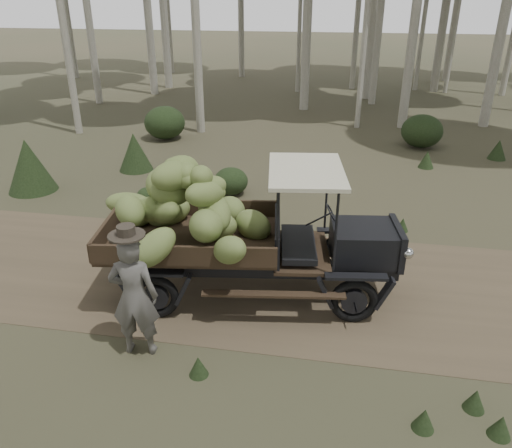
# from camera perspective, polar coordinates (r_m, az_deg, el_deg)

# --- Properties ---
(ground) EXTENTS (120.00, 120.00, 0.00)m
(ground) POSITION_cam_1_polar(r_m,az_deg,el_deg) (9.02, 14.73, -7.54)
(ground) COLOR #473D2B
(ground) RESTS_ON ground
(dirt_track) EXTENTS (70.00, 4.00, 0.01)m
(dirt_track) POSITION_cam_1_polar(r_m,az_deg,el_deg) (9.02, 14.73, -7.52)
(dirt_track) COLOR brown
(dirt_track) RESTS_ON ground
(banana_truck) EXTENTS (5.34, 2.75, 2.44)m
(banana_truck) POSITION_cam_1_polar(r_m,az_deg,el_deg) (8.11, -4.39, 0.63)
(banana_truck) COLOR black
(banana_truck) RESTS_ON ground
(farmer) EXTENTS (0.73, 0.55, 2.00)m
(farmer) POSITION_cam_1_polar(r_m,az_deg,el_deg) (7.13, -13.78, -7.91)
(farmer) COLOR #56534F
(farmer) RESTS_ON ground
(undergrowth) EXTENTS (23.92, 20.70, 1.39)m
(undergrowth) POSITION_cam_1_polar(r_m,az_deg,el_deg) (7.93, 7.01, -6.95)
(undergrowth) COLOR #233319
(undergrowth) RESTS_ON ground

